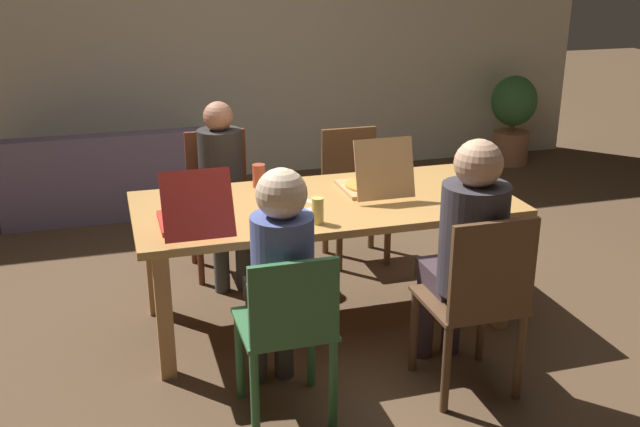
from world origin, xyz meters
TOP-DOWN VIEW (x-y plane):
  - ground_plane at (0.00, 0.00)m, footprint 20.00×20.00m
  - back_wall at (0.00, 3.14)m, footprint 7.18×0.12m
  - dining_table at (0.00, 0.00)m, footprint 2.15×0.97m
  - chair_0 at (0.48, -0.97)m, footprint 0.45×0.45m
  - person_0 at (0.48, -0.82)m, footprint 0.33×0.53m
  - chair_1 at (-0.45, -0.93)m, footprint 0.42×0.43m
  - person_1 at (-0.45, -0.78)m, footprint 0.29×0.50m
  - chair_2 at (-0.45, 0.97)m, footprint 0.43×0.43m
  - person_2 at (-0.45, 0.81)m, footprint 0.29×0.52m
  - chair_3 at (0.48, 0.89)m, footprint 0.42×0.40m
  - pizza_box_0 at (0.32, 0.08)m, footprint 0.34×0.44m
  - pizza_box_1 at (-0.77, -0.19)m, footprint 0.35×0.50m
  - plate_0 at (-0.16, -0.07)m, footprint 0.21×0.21m
  - plate_1 at (0.89, -0.13)m, footprint 0.25×0.25m
  - drinking_glass_0 at (-0.14, -0.34)m, footprint 0.07×0.07m
  - drinking_glass_1 at (-0.75, 0.29)m, footprint 0.06×0.06m
  - drinking_glass_2 at (-0.30, 0.36)m, footprint 0.08×0.08m
  - couch at (-1.15, 2.39)m, footprint 1.72×0.81m
  - potted_plant at (2.80, 2.71)m, footprint 0.45×0.45m

SIDE VIEW (x-z plane):
  - ground_plane at x=0.00m, z-range 0.00..0.00m
  - couch at x=-1.15m, z-range -0.09..0.62m
  - chair_1 at x=-0.45m, z-range 0.06..0.92m
  - chair_3 at x=0.48m, z-range 0.03..0.95m
  - potted_plant at x=2.80m, z-range 0.06..0.95m
  - chair_2 at x=-0.45m, z-range 0.04..0.99m
  - chair_0 at x=0.48m, z-range 0.05..1.01m
  - dining_table at x=0.00m, z-range 0.29..1.04m
  - person_2 at x=-0.45m, z-range 0.10..1.28m
  - person_1 at x=-0.45m, z-range 0.11..1.33m
  - person_0 at x=0.48m, z-range 0.11..1.40m
  - plate_1 at x=0.89m, z-range 0.75..0.78m
  - plate_0 at x=-0.16m, z-range 0.75..0.78m
  - pizza_box_1 at x=-0.77m, z-range 0.63..0.97m
  - pizza_box_0 at x=0.32m, z-range 0.63..0.98m
  - drinking_glass_1 at x=-0.75m, z-range 0.75..0.86m
  - drinking_glass_0 at x=-0.14m, z-range 0.75..0.89m
  - drinking_glass_2 at x=-0.30m, z-range 0.75..0.89m
  - back_wall at x=0.00m, z-range 0.00..2.98m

